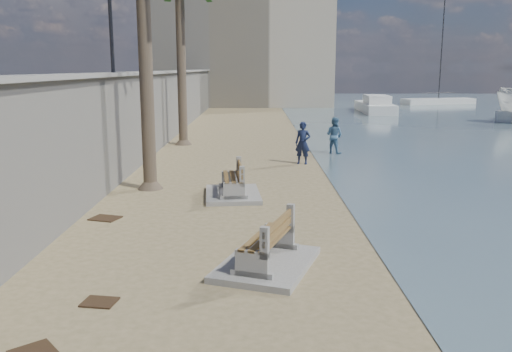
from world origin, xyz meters
name	(u,v)px	position (x,y,z in m)	size (l,w,h in m)	color
seawall	(157,111)	(-5.20, 20.00, 1.75)	(0.45, 70.00, 3.50)	gray
wall_cap	(155,72)	(-5.20, 20.00, 3.55)	(0.80, 70.00, 0.12)	gray
end_building	(241,36)	(-2.00, 52.00, 7.00)	(18.00, 12.00, 14.00)	#B7AA93
bench_near	(267,246)	(-0.30, 4.07, 0.42)	(2.25, 2.70, 0.96)	gray
bench_far	(233,183)	(-1.19, 9.90, 0.42)	(1.76, 2.43, 0.96)	gray
person_a	(303,140)	(1.37, 15.47, 0.96)	(0.69, 0.47, 1.93)	#151D3B
person_b	(334,133)	(3.00, 18.17, 0.89)	(0.86, 0.67, 1.79)	#466D90
yacht_far	(375,108)	(9.81, 41.21, 0.35)	(8.37, 2.34, 1.50)	silver
sailboat_west	(438,101)	(18.75, 51.52, 0.33)	(8.13, 4.12, 11.51)	silver
debris_c	(105,218)	(-4.32, 7.47, 0.01)	(0.69, 0.55, 0.03)	#382616
debris_d	(100,302)	(-3.05, 2.46, 0.01)	(0.54, 0.43, 0.03)	#382616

